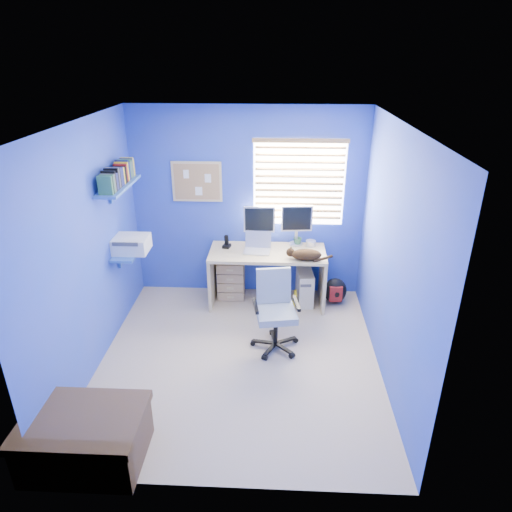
{
  "coord_description": "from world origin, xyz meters",
  "views": [
    {
      "loc": [
        0.38,
        -4.05,
        3.1
      ],
      "look_at": [
        0.15,
        0.65,
        0.95
      ],
      "focal_mm": 32.0,
      "sensor_mm": 36.0,
      "label": 1
    }
  ],
  "objects_px": {
    "office_chair": "(275,320)",
    "desk": "(267,277)",
    "tower_pc": "(305,286)",
    "laptop": "(257,244)",
    "cat": "(306,255)"
  },
  "relations": [
    {
      "from": "cat",
      "to": "tower_pc",
      "type": "height_order",
      "value": "cat"
    },
    {
      "from": "laptop",
      "to": "tower_pc",
      "type": "xyz_separation_m",
      "value": [
        0.63,
        0.05,
        -0.62
      ]
    },
    {
      "from": "desk",
      "to": "laptop",
      "type": "distance_m",
      "value": 0.5
    },
    {
      "from": "tower_pc",
      "to": "laptop",
      "type": "bearing_deg",
      "value": -179.92
    },
    {
      "from": "laptop",
      "to": "tower_pc",
      "type": "distance_m",
      "value": 0.89
    },
    {
      "from": "desk",
      "to": "cat",
      "type": "bearing_deg",
      "value": -24.88
    },
    {
      "from": "laptop",
      "to": "office_chair",
      "type": "xyz_separation_m",
      "value": [
        0.25,
        -0.96,
        -0.52
      ]
    },
    {
      "from": "laptop",
      "to": "office_chair",
      "type": "relative_size",
      "value": 0.37
    },
    {
      "from": "desk",
      "to": "office_chair",
      "type": "relative_size",
      "value": 1.66
    },
    {
      "from": "laptop",
      "to": "cat",
      "type": "bearing_deg",
      "value": -14.74
    },
    {
      "from": "laptop",
      "to": "office_chair",
      "type": "height_order",
      "value": "laptop"
    },
    {
      "from": "cat",
      "to": "desk",
      "type": "bearing_deg",
      "value": 165.96
    },
    {
      "from": "office_chair",
      "to": "laptop",
      "type": "bearing_deg",
      "value": 104.4
    },
    {
      "from": "desk",
      "to": "cat",
      "type": "height_order",
      "value": "cat"
    },
    {
      "from": "office_chair",
      "to": "desk",
      "type": "bearing_deg",
      "value": 96.66
    }
  ]
}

